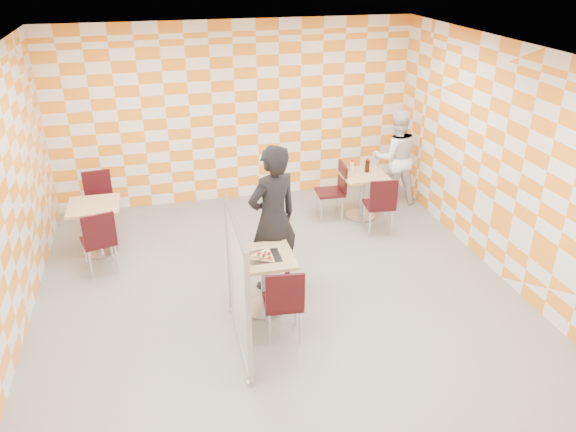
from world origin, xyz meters
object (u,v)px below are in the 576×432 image
(main_table, at_px, (264,274))
(soda_bottle, at_px, (367,166))
(second_table, at_px, (362,188))
(man_dark, at_px, (273,219))
(man_white, at_px, (395,157))
(sport_bottle, at_px, (352,166))
(chair_second_side, at_px, (336,187))
(chair_empty_far, at_px, (99,196))
(chair_second_front, at_px, (381,202))
(chair_main_front, at_px, (284,300))
(partition, at_px, (238,285))
(chair_empty_near, at_px, (99,238))
(empty_table, at_px, (96,220))

(main_table, distance_m, soda_bottle, 3.14)
(second_table, height_order, man_dark, man_dark)
(man_white, distance_m, sport_bottle, 0.92)
(chair_second_side, relative_size, man_white, 0.57)
(chair_empty_far, bearing_deg, chair_second_front, -16.35)
(chair_main_front, bearing_deg, chair_empty_far, 122.01)
(chair_second_front, distance_m, partition, 3.32)
(chair_main_front, bearing_deg, chair_empty_near, 135.91)
(second_table, distance_m, man_dark, 2.53)
(chair_main_front, distance_m, man_white, 4.23)
(empty_table, bearing_deg, chair_empty_far, 89.72)
(main_table, xyz_separation_m, second_table, (2.05, 2.20, 0.00))
(main_table, bearing_deg, man_white, 43.31)
(chair_main_front, relative_size, chair_second_front, 1.00)
(chair_empty_near, relative_size, man_white, 0.57)
(man_white, distance_m, soda_bottle, 0.74)
(man_white, xyz_separation_m, soda_bottle, (-0.64, -0.36, 0.04))
(soda_bottle, bearing_deg, second_table, -143.82)
(chair_main_front, distance_m, chair_second_side, 3.28)
(main_table, distance_m, chair_empty_near, 2.37)
(chair_main_front, xyz_separation_m, chair_empty_near, (-2.04, 1.98, 0.00))
(man_dark, bearing_deg, chair_empty_far, -67.60)
(chair_main_front, height_order, chair_empty_far, same)
(second_table, relative_size, partition, 0.48)
(chair_second_front, distance_m, man_white, 1.30)
(chair_second_front, bearing_deg, soda_bottle, 86.99)
(empty_table, bearing_deg, second_table, 3.10)
(chair_second_side, distance_m, chair_empty_near, 3.69)
(empty_table, distance_m, man_white, 4.87)
(chair_second_front, xyz_separation_m, partition, (-2.50, -2.16, 0.25))
(man_white, relative_size, soda_bottle, 7.10)
(empty_table, distance_m, chair_second_front, 4.16)
(main_table, bearing_deg, empty_table, 135.78)
(second_table, bearing_deg, chair_second_front, -85.61)
(man_dark, bearing_deg, partition, 38.30)
(second_table, distance_m, chair_empty_near, 4.09)
(main_table, relative_size, chair_empty_far, 0.81)
(chair_second_side, distance_m, sport_bottle, 0.41)
(second_table, height_order, chair_main_front, chair_main_front)
(man_white, bearing_deg, chair_empty_far, 4.05)
(chair_second_front, bearing_deg, second_table, 94.39)
(chair_empty_far, bearing_deg, sport_bottle, -6.03)
(empty_table, xyz_separation_m, soda_bottle, (4.18, 0.29, 0.34))
(soda_bottle, bearing_deg, man_dark, -137.57)
(chair_second_front, xyz_separation_m, chair_second_side, (-0.48, 0.72, 0.00))
(sport_bottle, xyz_separation_m, soda_bottle, (0.23, -0.08, 0.01))
(main_table, relative_size, partition, 0.48)
(main_table, height_order, man_dark, man_dark)
(chair_second_front, xyz_separation_m, chair_empty_near, (-4.05, -0.20, 0.00))
(empty_table, relative_size, chair_second_side, 0.81)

